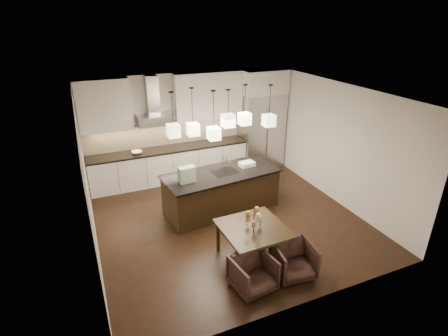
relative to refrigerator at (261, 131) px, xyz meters
name	(u,v)px	position (x,y,z in m)	size (l,w,h in m)	color
floor	(228,219)	(-2.10, -2.38, -1.08)	(5.50, 5.50, 0.02)	black
ceiling	(228,92)	(-2.10, -2.38, 1.73)	(5.50, 5.50, 0.02)	white
wall_back	(187,125)	(-2.10, 0.38, 0.32)	(5.50, 0.02, 2.80)	silver
wall_front	(307,231)	(-2.10, -5.14, 0.32)	(5.50, 0.02, 2.80)	silver
wall_left	(86,184)	(-4.86, -2.38, 0.32)	(0.02, 5.50, 2.80)	silver
wall_right	(335,143)	(0.66, -2.38, 0.32)	(0.02, 5.50, 2.80)	silver
refrigerator	(261,131)	(0.00, 0.00, 0.00)	(1.20, 0.72, 2.15)	#B7B7BA
fridge_panel	(263,82)	(0.00, 0.00, 1.40)	(1.26, 0.72, 0.65)	silver
lower_cabinets	(170,165)	(-2.73, 0.05, -0.64)	(4.21, 0.62, 0.88)	silver
countertop	(169,149)	(-2.73, 0.05, -0.17)	(4.21, 0.66, 0.04)	black
backsplash	(166,134)	(-2.73, 0.35, 0.16)	(4.21, 0.02, 0.63)	#C4B692
upper_cab_left	(104,106)	(-4.20, 0.19, 1.10)	(1.25, 0.35, 1.25)	silver
upper_cab_right	(208,96)	(-1.55, 0.19, 1.10)	(1.86, 0.35, 1.25)	silver
hood_canopy	(155,120)	(-3.03, 0.10, 0.65)	(0.90, 0.52, 0.24)	#B7B7BA
hood_chimney	(152,95)	(-3.03, 0.21, 1.24)	(0.30, 0.28, 0.96)	#B7B7BA
fruit_bowl	(137,152)	(-3.58, 0.00, -0.12)	(0.26, 0.26, 0.06)	silver
island_body	(221,192)	(-2.06, -1.93, -0.63)	(2.52, 1.01, 0.89)	black
island_top	(221,174)	(-2.06, -1.93, -0.17)	(2.60, 1.09, 0.04)	black
faucet	(223,162)	(-1.97, -1.82, 0.04)	(0.10, 0.24, 0.38)	silver
tote_bag	(187,175)	(-2.90, -2.08, 0.02)	(0.34, 0.18, 0.34)	#266839
food_container	(247,164)	(-1.37, -1.82, -0.10)	(0.34, 0.24, 0.10)	silver
dining_table	(253,243)	(-2.22, -3.82, -0.74)	(1.13, 1.13, 0.68)	black
candelabra	(254,218)	(-2.22, -3.82, -0.20)	(0.33, 0.33, 0.40)	black
candle_a	(260,218)	(-2.10, -3.82, -0.24)	(0.07, 0.07, 0.09)	beige
candle_b	(248,218)	(-2.29, -3.72, -0.24)	(0.07, 0.07, 0.09)	orange
candle_c	(254,224)	(-2.28, -3.93, -0.24)	(0.07, 0.07, 0.09)	#9E622F
candle_d	(257,209)	(-2.13, -3.74, -0.09)	(0.07, 0.07, 0.09)	orange
candle_e	(248,214)	(-2.34, -3.81, -0.09)	(0.07, 0.07, 0.09)	#9E622F
candle_f	(258,216)	(-2.20, -3.94, -0.09)	(0.07, 0.07, 0.09)	beige
armchair_left	(253,274)	(-2.58, -4.51, -0.77)	(0.64, 0.66, 0.60)	black
armchair_right	(294,260)	(-1.78, -4.49, -0.77)	(0.66, 0.68, 0.62)	black
pendant_a	(173,131)	(-3.07, -1.83, 0.93)	(0.24, 0.24, 0.26)	beige
pendant_b	(193,129)	(-2.58, -1.61, 0.83)	(0.24, 0.24, 0.26)	beige
pendant_c	(228,121)	(-1.96, -2.06, 1.08)	(0.24, 0.24, 0.26)	beige
pendant_d	(245,119)	(-1.41, -1.72, 0.96)	(0.24, 0.24, 0.26)	beige
pendant_e	(269,120)	(-0.92, -1.95, 0.93)	(0.24, 0.24, 0.26)	beige
pendant_f	(214,133)	(-2.27, -2.04, 0.83)	(0.24, 0.24, 0.26)	beige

